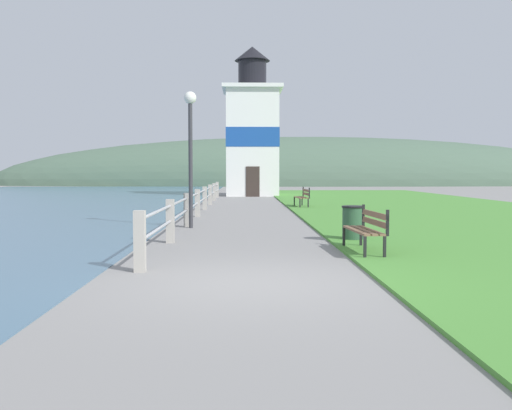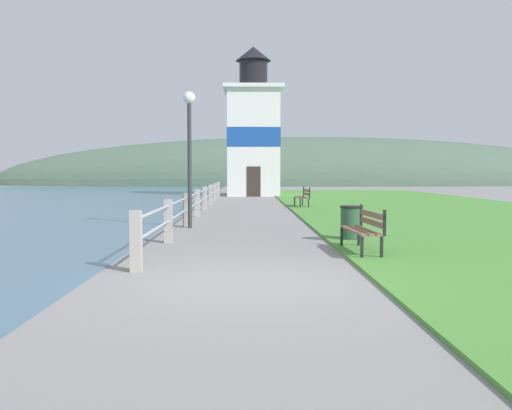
{
  "view_description": "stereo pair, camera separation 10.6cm",
  "coord_description": "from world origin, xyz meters",
  "views": [
    {
      "loc": [
        -0.09,
        -8.29,
        1.63
      ],
      "look_at": [
        0.39,
        14.71,
        0.3
      ],
      "focal_mm": 40.0,
      "sensor_mm": 36.0,
      "label": 1
    },
    {
      "loc": [
        0.02,
        -8.29,
        1.63
      ],
      "look_at": [
        0.39,
        14.71,
        0.3
      ],
      "focal_mm": 40.0,
      "sensor_mm": 36.0,
      "label": 2
    }
  ],
  "objects": [
    {
      "name": "lighthouse",
      "position": [
        0.48,
        31.16,
        4.31
      ],
      "size": [
        4.05,
        4.05,
        10.2
      ],
      "color": "white",
      "rests_on": "ground_plane"
    },
    {
      "name": "park_bench_midway",
      "position": [
        2.61,
        17.75,
        0.54
      ],
      "size": [
        0.58,
        1.67,
        0.94
      ],
      "rotation": [
        0.0,
        0.0,
        3.21
      ],
      "color": "brown",
      "rests_on": "ground_plane"
    },
    {
      "name": "distant_hillside",
      "position": [
        8.0,
        62.82,
        0.0
      ],
      "size": [
        80.0,
        16.0,
        12.0
      ],
      "color": "#4C6651",
      "rests_on": "ground_plane"
    },
    {
      "name": "trash_bin",
      "position": [
        2.48,
        5.01,
        0.42
      ],
      "size": [
        0.54,
        0.54,
        0.84
      ],
      "color": "#2D5138",
      "rests_on": "ground_plane"
    },
    {
      "name": "grass_verge",
      "position": [
        7.9,
        16.41,
        0.03
      ],
      "size": [
        12.0,
        49.24,
        0.06
      ],
      "color": "#4C8E38",
      "rests_on": "ground_plane"
    },
    {
      "name": "ground_plane",
      "position": [
        0.0,
        0.0,
        0.0
      ],
      "size": [
        160.0,
        160.0,
        0.0
      ],
      "primitive_type": "plane",
      "color": "gray"
    },
    {
      "name": "park_bench_near",
      "position": [
        2.37,
        2.98,
        0.54
      ],
      "size": [
        0.56,
        1.78,
        0.94
      ],
      "rotation": [
        0.0,
        0.0,
        3.19
      ],
      "color": "brown",
      "rests_on": "ground_plane"
    },
    {
      "name": "seawall_railing",
      "position": [
        -1.8,
        14.45,
        0.58
      ],
      "size": [
        0.18,
        27.08,
        1.01
      ],
      "color": "#A8A399",
      "rests_on": "ground_plane"
    },
    {
      "name": "lamp_post",
      "position": [
        -1.65,
        8.35,
        2.74
      ],
      "size": [
        0.36,
        0.36,
        3.96
      ],
      "color": "#333338",
      "rests_on": "ground_plane"
    }
  ]
}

